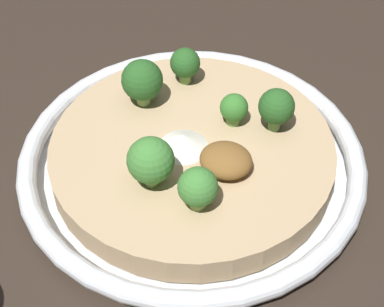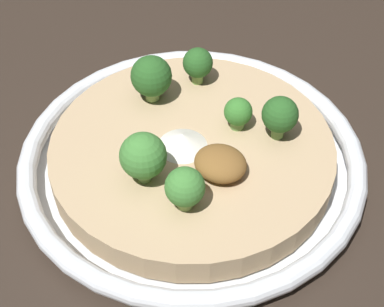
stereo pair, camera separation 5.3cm
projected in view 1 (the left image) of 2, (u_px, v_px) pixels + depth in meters
The scene contains 10 objects.
ground_plane at pixel (192, 169), 0.55m from camera, with size 6.00×6.00×0.00m, color #2D231C.
risotto_bowl at pixel (192, 157), 0.54m from camera, with size 0.32×0.32×0.03m.
cheese_sprinkle at pixel (183, 141), 0.52m from camera, with size 0.05×0.05×0.01m.
crispy_onion_garnish at pixel (226, 160), 0.50m from camera, with size 0.05×0.04×0.02m.
broccoli_left at pixel (142, 81), 0.55m from camera, with size 0.04×0.04×0.05m.
broccoli_right at pixel (276, 107), 0.52m from camera, with size 0.03×0.03×0.04m.
broccoli_back_right at pixel (234, 109), 0.53m from camera, with size 0.03×0.03×0.03m.
broccoli_back_left at pixel (185, 64), 0.57m from camera, with size 0.03×0.03×0.04m.
broccoli_front_left at pixel (151, 161), 0.47m from camera, with size 0.04×0.04×0.05m.
broccoli_front at pixel (198, 188), 0.46m from camera, with size 0.03×0.03×0.04m.
Camera 1 is at (0.13, -0.35, 0.40)m, focal length 55.00 mm.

